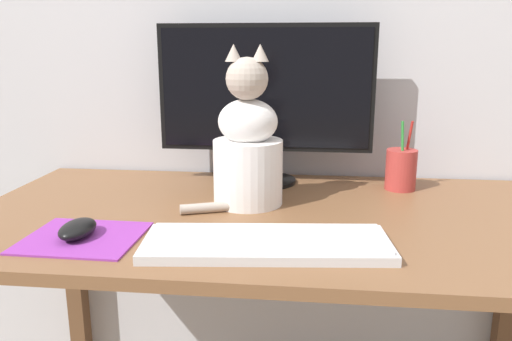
# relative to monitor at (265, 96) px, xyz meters

# --- Properties ---
(desk) EXTENTS (1.40, 0.71, 0.73)m
(desk) POSITION_rel_monitor_xyz_m (0.05, -0.26, -0.33)
(desk) COLOR brown
(desk) RESTS_ON ground_plane
(monitor) EXTENTS (0.57, 0.17, 0.43)m
(monitor) POSITION_rel_monitor_xyz_m (0.00, 0.00, 0.00)
(monitor) COLOR black
(monitor) RESTS_ON desk
(keyboard) EXTENTS (0.47, 0.21, 0.02)m
(keyboard) POSITION_rel_monitor_xyz_m (0.05, -0.47, -0.23)
(keyboard) COLOR silver
(keyboard) RESTS_ON desk
(mousepad_left) EXTENTS (0.22, 0.20, 0.00)m
(mousepad_left) POSITION_rel_monitor_xyz_m (-0.32, -0.46, -0.24)
(mousepad_left) COLOR purple
(mousepad_left) RESTS_ON desk
(computer_mouse_left) EXTENTS (0.06, 0.10, 0.03)m
(computer_mouse_left) POSITION_rel_monitor_xyz_m (-0.32, -0.46, -0.22)
(computer_mouse_left) COLOR black
(computer_mouse_left) RESTS_ON mousepad_left
(cat) EXTENTS (0.23, 0.20, 0.37)m
(cat) POSITION_rel_monitor_xyz_m (-0.02, -0.20, -0.10)
(cat) COLOR white
(cat) RESTS_ON desk
(pen_cup) EXTENTS (0.08, 0.08, 0.18)m
(pen_cup) POSITION_rel_monitor_xyz_m (0.36, -0.03, -0.18)
(pen_cup) COLOR #B23833
(pen_cup) RESTS_ON desk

